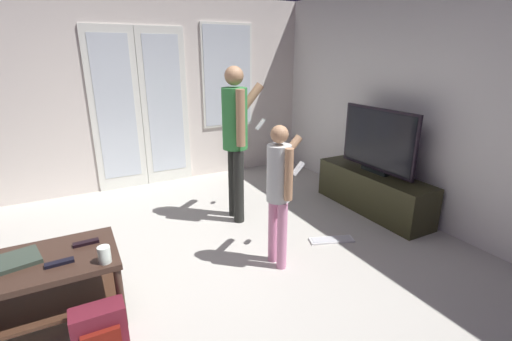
{
  "coord_description": "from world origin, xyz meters",
  "views": [
    {
      "loc": [
        -0.64,
        -2.4,
        1.79
      ],
      "look_at": [
        0.74,
        0.22,
        0.81
      ],
      "focal_mm": 25.15,
      "sensor_mm": 36.0,
      "label": 1
    }
  ],
  "objects_px": {
    "flat_screen_tv": "(378,141)",
    "tv_remote_black": "(86,243)",
    "coffee_table": "(47,277)",
    "person_adult": "(236,132)",
    "dvd_remote_slim": "(60,263)",
    "backpack": "(100,327)",
    "cup_near_edge": "(104,255)",
    "laptop_closed": "(11,262)",
    "loose_keyboard": "(332,240)",
    "tv_stand": "(373,191)",
    "person_child": "(279,185)"
  },
  "relations": [
    {
      "from": "flat_screen_tv",
      "to": "tv_remote_black",
      "type": "relative_size",
      "value": 6.11
    },
    {
      "from": "coffee_table",
      "to": "flat_screen_tv",
      "type": "bearing_deg",
      "value": 6.33
    },
    {
      "from": "person_adult",
      "to": "coffee_table",
      "type": "bearing_deg",
      "value": -153.28
    },
    {
      "from": "tv_remote_black",
      "to": "dvd_remote_slim",
      "type": "xyz_separation_m",
      "value": [
        -0.17,
        -0.2,
        0.0
      ]
    },
    {
      "from": "coffee_table",
      "to": "backpack",
      "type": "bearing_deg",
      "value": -55.06
    },
    {
      "from": "cup_near_edge",
      "to": "laptop_closed",
      "type": "bearing_deg",
      "value": 153.66
    },
    {
      "from": "backpack",
      "to": "loose_keyboard",
      "type": "height_order",
      "value": "backpack"
    },
    {
      "from": "coffee_table",
      "to": "laptop_closed",
      "type": "height_order",
      "value": "laptop_closed"
    },
    {
      "from": "person_adult",
      "to": "loose_keyboard",
      "type": "relative_size",
      "value": 3.63
    },
    {
      "from": "coffee_table",
      "to": "flat_screen_tv",
      "type": "height_order",
      "value": "flat_screen_tv"
    },
    {
      "from": "tv_stand",
      "to": "loose_keyboard",
      "type": "bearing_deg",
      "value": -157.61
    },
    {
      "from": "tv_stand",
      "to": "tv_remote_black",
      "type": "relative_size",
      "value": 8.68
    },
    {
      "from": "tv_stand",
      "to": "person_child",
      "type": "distance_m",
      "value": 1.72
    },
    {
      "from": "flat_screen_tv",
      "to": "laptop_closed",
      "type": "height_order",
      "value": "flat_screen_tv"
    },
    {
      "from": "flat_screen_tv",
      "to": "laptop_closed",
      "type": "relative_size",
      "value": 3.21
    },
    {
      "from": "person_adult",
      "to": "laptop_closed",
      "type": "bearing_deg",
      "value": -156.48
    },
    {
      "from": "flat_screen_tv",
      "to": "person_adult",
      "type": "relative_size",
      "value": 0.62
    },
    {
      "from": "person_child",
      "to": "backpack",
      "type": "height_order",
      "value": "person_child"
    },
    {
      "from": "laptop_closed",
      "to": "cup_near_edge",
      "type": "height_order",
      "value": "cup_near_edge"
    },
    {
      "from": "person_child",
      "to": "backpack",
      "type": "bearing_deg",
      "value": -169.45
    },
    {
      "from": "laptop_closed",
      "to": "coffee_table",
      "type": "bearing_deg",
      "value": -26.21
    },
    {
      "from": "backpack",
      "to": "laptop_closed",
      "type": "distance_m",
      "value": 0.71
    },
    {
      "from": "coffee_table",
      "to": "flat_screen_tv",
      "type": "xyz_separation_m",
      "value": [
        3.32,
        0.37,
        0.49
      ]
    },
    {
      "from": "backpack",
      "to": "loose_keyboard",
      "type": "bearing_deg",
      "value": 9.66
    },
    {
      "from": "tv_stand",
      "to": "backpack",
      "type": "distance_m",
      "value": 3.15
    },
    {
      "from": "coffee_table",
      "to": "person_child",
      "type": "relative_size",
      "value": 0.72
    },
    {
      "from": "coffee_table",
      "to": "person_child",
      "type": "xyz_separation_m",
      "value": [
        1.75,
        -0.1,
        0.39
      ]
    },
    {
      "from": "person_adult",
      "to": "loose_keyboard",
      "type": "distance_m",
      "value": 1.48
    },
    {
      "from": "tv_stand",
      "to": "flat_screen_tv",
      "type": "height_order",
      "value": "flat_screen_tv"
    },
    {
      "from": "tv_stand",
      "to": "backpack",
      "type": "relative_size",
      "value": 4.54
    },
    {
      "from": "dvd_remote_slim",
      "to": "tv_stand",
      "type": "bearing_deg",
      "value": 5.26
    },
    {
      "from": "cup_near_edge",
      "to": "dvd_remote_slim",
      "type": "height_order",
      "value": "cup_near_edge"
    },
    {
      "from": "person_adult",
      "to": "laptop_closed",
      "type": "distance_m",
      "value": 2.24
    },
    {
      "from": "flat_screen_tv",
      "to": "laptop_closed",
      "type": "bearing_deg",
      "value": -174.72
    },
    {
      "from": "backpack",
      "to": "tv_stand",
      "type": "bearing_deg",
      "value": 13.53
    },
    {
      "from": "cup_near_edge",
      "to": "tv_remote_black",
      "type": "distance_m",
      "value": 0.33
    },
    {
      "from": "tv_remote_black",
      "to": "flat_screen_tv",
      "type": "bearing_deg",
      "value": 3.25
    },
    {
      "from": "person_child",
      "to": "tv_remote_black",
      "type": "bearing_deg",
      "value": 172.95
    },
    {
      "from": "backpack",
      "to": "cup_near_edge",
      "type": "height_order",
      "value": "cup_near_edge"
    },
    {
      "from": "coffee_table",
      "to": "tv_stand",
      "type": "bearing_deg",
      "value": 6.26
    },
    {
      "from": "person_adult",
      "to": "person_child",
      "type": "xyz_separation_m",
      "value": [
        -0.08,
        -1.01,
        -0.25
      ]
    },
    {
      "from": "backpack",
      "to": "cup_near_edge",
      "type": "bearing_deg",
      "value": 57.63
    },
    {
      "from": "flat_screen_tv",
      "to": "loose_keyboard",
      "type": "bearing_deg",
      "value": -157.37
    },
    {
      "from": "coffee_table",
      "to": "cup_near_edge",
      "type": "bearing_deg",
      "value": -31.97
    },
    {
      "from": "cup_near_edge",
      "to": "tv_stand",
      "type": "bearing_deg",
      "value": 11.18
    },
    {
      "from": "laptop_closed",
      "to": "cup_near_edge",
      "type": "xyz_separation_m",
      "value": [
        0.54,
        -0.27,
        0.04
      ]
    },
    {
      "from": "cup_near_edge",
      "to": "tv_remote_black",
      "type": "xyz_separation_m",
      "value": [
        -0.09,
        0.31,
        -0.05
      ]
    },
    {
      "from": "coffee_table",
      "to": "tv_remote_black",
      "type": "xyz_separation_m",
      "value": [
        0.26,
        0.09,
        0.15
      ]
    },
    {
      "from": "laptop_closed",
      "to": "tv_remote_black",
      "type": "distance_m",
      "value": 0.45
    },
    {
      "from": "person_child",
      "to": "laptop_closed",
      "type": "bearing_deg",
      "value": 175.84
    }
  ]
}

